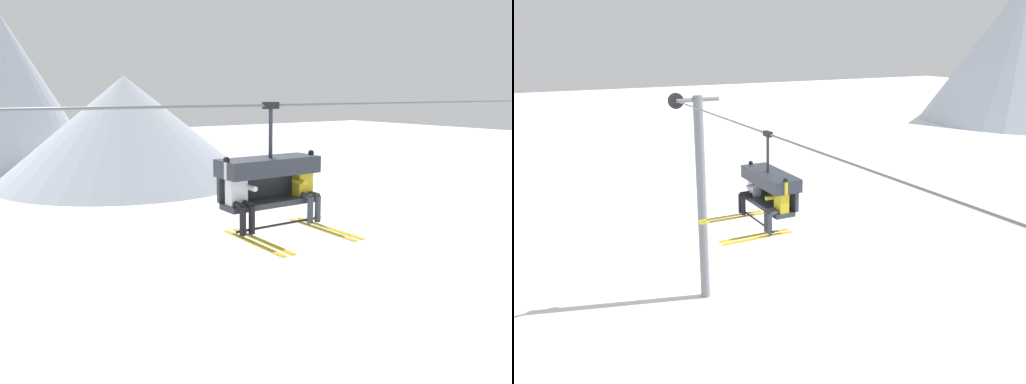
# 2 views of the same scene
# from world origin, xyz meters

# --- Properties ---
(mountain_peak_west) EXTENTS (23.13, 23.13, 17.67)m
(mountain_peak_west) POSITION_xyz_m (-34.03, 50.97, 8.84)
(mountain_peak_west) COLOR silver
(mountain_peak_west) RESTS_ON ground_plane
(lift_tower_near) EXTENTS (0.36, 1.88, 8.12)m
(lift_tower_near) POSITION_xyz_m (-8.52, -0.02, 4.23)
(lift_tower_near) COLOR slate
(lift_tower_near) RESTS_ON ground_plane
(lift_cable) EXTENTS (20.02, 0.05, 0.05)m
(lift_cable) POSITION_xyz_m (0.49, -0.80, 7.84)
(lift_cable) COLOR slate
(chairlift_chair) EXTENTS (1.85, 0.74, 2.12)m
(chairlift_chair) POSITION_xyz_m (-1.37, -0.73, 6.64)
(chairlift_chair) COLOR #33383D
(skier_white) EXTENTS (0.48, 1.70, 1.34)m
(skier_white) POSITION_xyz_m (-2.09, -0.94, 6.37)
(skier_white) COLOR silver
(skier_yellow) EXTENTS (0.48, 1.70, 1.34)m
(skier_yellow) POSITION_xyz_m (-0.65, -0.94, 6.37)
(skier_yellow) COLOR yellow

